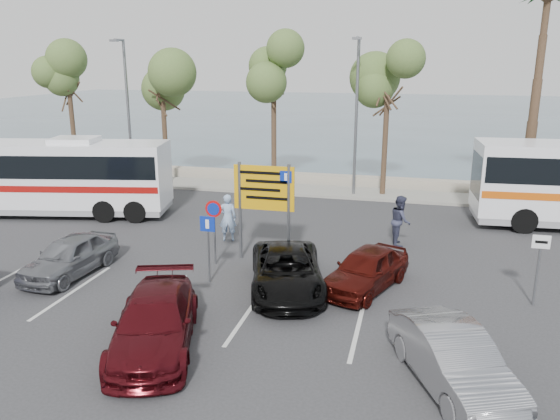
% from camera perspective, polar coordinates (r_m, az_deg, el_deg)
% --- Properties ---
extents(ground, '(120.00, 120.00, 0.00)m').
position_cam_1_polar(ground, '(17.53, -7.69, -8.49)').
color(ground, '#303032').
rests_on(ground, ground).
extents(kerb_strip, '(44.00, 2.40, 0.15)m').
position_cam_1_polar(kerb_strip, '(30.29, 2.12, 2.09)').
color(kerb_strip, gray).
rests_on(kerb_strip, ground).
extents(seawall, '(48.00, 0.80, 0.60)m').
position_cam_1_polar(seawall, '(32.15, 2.87, 3.28)').
color(seawall, '#A39682').
rests_on(seawall, ground).
extents(sea, '(140.00, 140.00, 0.00)m').
position_cam_1_polar(sea, '(75.40, 9.62, 9.88)').
color(sea, '#3C5460').
rests_on(sea, ground).
extents(tree_far_left, '(3.20, 3.20, 7.60)m').
position_cam_1_polar(tree_far_left, '(35.17, -21.33, 13.24)').
color(tree_far_left, '#382619').
rests_on(tree_far_left, kerb_strip).
extents(tree_left, '(3.20, 3.20, 7.20)m').
position_cam_1_polar(tree_left, '(32.12, -12.26, 13.22)').
color(tree_left, '#382619').
rests_on(tree_left, kerb_strip).
extents(tree_mid, '(3.20, 3.20, 8.00)m').
position_cam_1_polar(tree_mid, '(29.82, -0.67, 14.66)').
color(tree_mid, '#382619').
rests_on(tree_mid, kerb_strip).
extents(tree_right, '(3.20, 3.20, 7.40)m').
position_cam_1_polar(tree_right, '(28.88, 11.25, 13.38)').
color(tree_right, '#382619').
rests_on(tree_right, kerb_strip).
extents(street_lamp_left, '(0.45, 1.15, 8.01)m').
position_cam_1_polar(street_lamp_left, '(32.71, -15.69, 10.57)').
color(street_lamp_left, slate).
rests_on(street_lamp_left, kerb_strip).
extents(street_lamp_right, '(0.45, 1.15, 8.01)m').
position_cam_1_polar(street_lamp_right, '(28.62, 7.98, 10.36)').
color(street_lamp_right, slate).
rests_on(street_lamp_right, kerb_strip).
extents(direction_sign, '(2.20, 0.12, 3.60)m').
position_cam_1_polar(direction_sign, '(19.30, -1.67, 1.53)').
color(direction_sign, slate).
rests_on(direction_sign, ground).
extents(sign_no_stop, '(0.60, 0.08, 2.35)m').
position_cam_1_polar(sign_no_stop, '(19.28, -6.90, -1.23)').
color(sign_no_stop, slate).
rests_on(sign_no_stop, ground).
extents(sign_parking, '(0.50, 0.07, 2.25)m').
position_cam_1_polar(sign_parking, '(17.76, -7.52, -3.08)').
color(sign_parking, slate).
rests_on(sign_parking, ground).
extents(sign_taxi, '(0.50, 0.07, 2.20)m').
position_cam_1_polar(sign_taxi, '(17.64, 25.41, -4.79)').
color(sign_taxi, slate).
rests_on(sign_taxi, ground).
extents(lane_markings, '(12.02, 4.20, 0.01)m').
position_cam_1_polar(lane_markings, '(17.15, -12.53, -9.29)').
color(lane_markings, silver).
rests_on(lane_markings, ground).
extents(coach_bus_left, '(11.99, 4.82, 3.66)m').
position_cam_1_polar(coach_bus_left, '(27.71, -23.68, 2.96)').
color(coach_bus_left, white).
rests_on(coach_bus_left, ground).
extents(car_silver_a, '(1.83, 4.03, 1.34)m').
position_cam_1_polar(car_silver_a, '(19.81, -21.12, -4.48)').
color(car_silver_a, slate).
rests_on(car_silver_a, ground).
extents(car_maroon, '(3.34, 5.13, 1.38)m').
position_cam_1_polar(car_maroon, '(14.37, -12.95, -11.36)').
color(car_maroon, '#480C11').
rests_on(car_maroon, ground).
extents(car_red, '(2.89, 4.19, 1.33)m').
position_cam_1_polar(car_red, '(17.58, 8.96, -6.13)').
color(car_red, '#450E09').
rests_on(car_red, ground).
extents(suv_black, '(3.42, 5.18, 1.32)m').
position_cam_1_polar(suv_black, '(17.25, 0.72, -6.38)').
color(suv_black, black).
rests_on(suv_black, ground).
extents(car_silver_b, '(3.06, 4.39, 1.37)m').
position_cam_1_polar(car_silver_b, '(13.06, 17.63, -14.65)').
color(car_silver_b, gray).
rests_on(car_silver_b, ground).
extents(pedestrian_near, '(0.80, 0.63, 1.92)m').
position_cam_1_polar(pedestrian_near, '(21.95, -5.49, -0.79)').
color(pedestrian_near, '#92AED5').
rests_on(pedestrian_near, ground).
extents(pedestrian_far, '(0.88, 1.06, 1.98)m').
position_cam_1_polar(pedestrian_far, '(21.88, 12.47, -1.06)').
color(pedestrian_far, '#34364E').
rests_on(pedestrian_far, ground).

